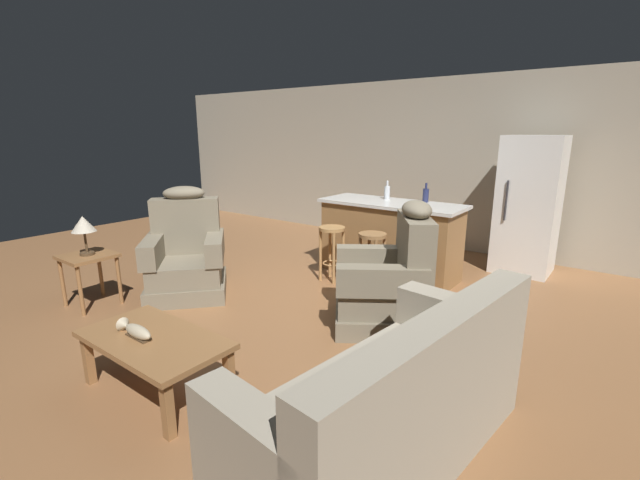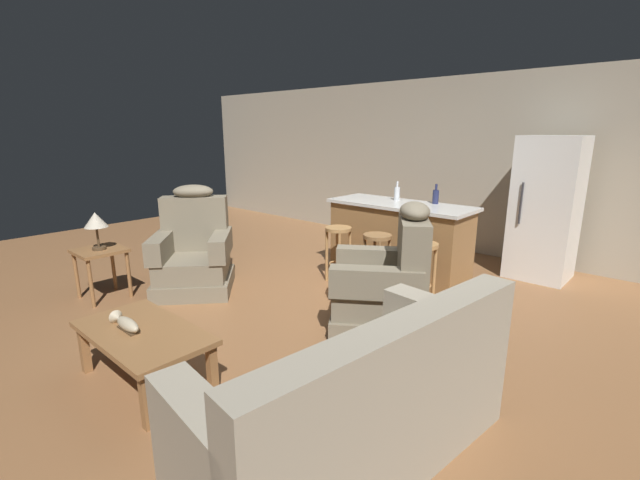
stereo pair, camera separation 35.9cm
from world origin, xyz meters
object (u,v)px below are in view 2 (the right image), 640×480
object	(u,v)px
kitchen_island	(399,240)
refrigerator	(546,209)
coffee_table	(143,337)
bar_stool_right	(422,262)
bar_stool_middle	(377,252)
fish_figurine	(126,323)
bottle_tall_green	(397,193)
recliner_near_lamp	(194,254)
couch	(359,408)
table_lamp	(96,222)
end_table	(101,258)
bottle_short_amber	(436,196)
bar_stool_left	(338,244)
recliner_near_island	(387,284)

from	to	relation	value
kitchen_island	refrigerator	bearing A→B (deg)	41.82
coffee_table	bar_stool_right	size ratio (longest dim) A/B	1.62
coffee_table	refrigerator	bearing A→B (deg)	72.31
coffee_table	bar_stool_middle	bearing A→B (deg)	85.76
fish_figurine	bottle_tall_green	bearing A→B (deg)	89.18
coffee_table	recliner_near_lamp	world-z (taller)	recliner_near_lamp
couch	table_lamp	size ratio (longest dim) A/B	4.85
bar_stool_right	end_table	bearing A→B (deg)	-141.44
coffee_table	table_lamp	bearing A→B (deg)	165.93
bottle_short_amber	table_lamp	bearing A→B (deg)	-127.97
recliner_near_lamp	table_lamp	world-z (taller)	recliner_near_lamp
kitchen_island	bottle_tall_green	bearing A→B (deg)	133.90
bar_stool_left	bar_stool_middle	bearing A→B (deg)	0.00
end_table	kitchen_island	size ratio (longest dim) A/B	0.31
couch	bar_stool_left	world-z (taller)	couch
bar_stool_right	bottle_short_amber	distance (m)	1.09
table_lamp	refrigerator	distance (m)	5.24
coffee_table	table_lamp	distance (m)	2.06
table_lamp	bottle_tall_green	xyz separation A→B (m)	(1.88, 2.96, 0.17)
recliner_near_island	fish_figurine	bearing A→B (deg)	32.13
fish_figurine	bar_stool_left	bearing A→B (deg)	95.52
recliner_near_lamp	fish_figurine	bearing A→B (deg)	-3.98
bar_stool_middle	refrigerator	world-z (taller)	refrigerator
recliner_near_lamp	recliner_near_island	xyz separation A→B (m)	(2.24, 0.63, 0.00)
bar_stool_middle	bottle_short_amber	world-z (taller)	bottle_short_amber
fish_figurine	refrigerator	size ratio (longest dim) A/B	0.19
bar_stool_middle	bar_stool_right	size ratio (longest dim) A/B	1.00
recliner_near_island	bar_stool_middle	distance (m)	0.91
fish_figurine	bar_stool_middle	size ratio (longest dim) A/B	0.50
bar_stool_left	bar_stool_right	xyz separation A→B (m)	(1.13, 0.00, 0.00)
recliner_near_lamp	bottle_short_amber	xyz separation A→B (m)	(1.89, 2.19, 0.62)
bar_stool_middle	refrigerator	xyz separation A→B (m)	(1.24, 1.83, 0.41)
kitchen_island	bar_stool_right	size ratio (longest dim) A/B	2.65
bar_stool_right	bottle_tall_green	xyz separation A→B (m)	(-0.82, 0.78, 0.57)
fish_figurine	end_table	world-z (taller)	end_table
fish_figurine	bottle_tall_green	distance (m)	3.56
recliner_near_lamp	bottle_short_amber	bearing A→B (deg)	91.38
refrigerator	bottle_tall_green	size ratio (longest dim) A/B	7.27
bar_stool_middle	bar_stool_right	world-z (taller)	same
bar_stool_right	refrigerator	world-z (taller)	refrigerator
fish_figurine	table_lamp	bearing A→B (deg)	163.23
end_table	bottle_short_amber	size ratio (longest dim) A/B	2.33
fish_figurine	bar_stool_right	bearing A→B (deg)	72.30
recliner_near_lamp	table_lamp	bearing A→B (deg)	-77.41
fish_figurine	recliner_near_island	world-z (taller)	recliner_near_island
fish_figurine	end_table	size ratio (longest dim) A/B	0.61
bar_stool_left	refrigerator	xyz separation A→B (m)	(1.80, 1.83, 0.41)
table_lamp	refrigerator	bearing A→B (deg)	49.93
recliner_near_island	kitchen_island	size ratio (longest dim) A/B	0.67
coffee_table	bottle_tall_green	bearing A→B (deg)	90.93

